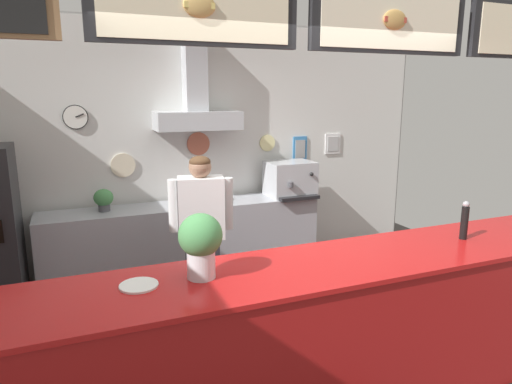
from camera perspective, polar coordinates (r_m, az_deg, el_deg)
ground_plane at (r=3.77m, az=3.61°, el=-21.44°), size 6.91×6.91×0.00m
back_wall_assembly at (r=5.25m, az=-6.80°, el=6.10°), size 5.76×2.67×2.88m
service_counter at (r=3.09m, az=8.16°, el=-18.03°), size 5.08×0.72×1.07m
back_prep_counter at (r=5.18m, az=-8.80°, el=-6.43°), size 3.04×0.53×0.89m
shop_worker at (r=3.91m, az=-6.79°, el=-6.16°), size 0.53×0.30×1.59m
espresso_machine at (r=5.41m, az=4.30°, el=1.64°), size 0.54×0.51×0.41m
potted_thyme at (r=5.13m, az=-4.93°, el=-0.17°), size 0.13×0.13×0.17m
potted_oregano at (r=4.95m, az=-18.57°, el=-0.82°), size 0.20×0.20×0.23m
basil_vase at (r=2.56m, az=-6.96°, el=-6.40°), size 0.25×0.25×0.37m
pepper_grinder at (r=3.55m, az=24.69°, el=-3.26°), size 0.05×0.05×0.28m
condiment_plate at (r=2.58m, az=-14.49°, el=-11.26°), size 0.21×0.21×0.01m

